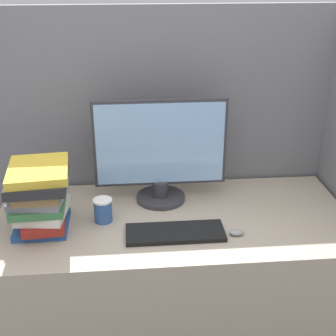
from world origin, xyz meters
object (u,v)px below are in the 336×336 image
object	(u,v)px
keyboard	(175,233)
coffee_cup	(103,210)
mouse	(237,232)
book_stack	(40,196)
monitor	(160,154)

from	to	relation	value
keyboard	coffee_cup	world-z (taller)	coffee_cup
mouse	coffee_cup	bearing A→B (deg)	163.53
coffee_cup	keyboard	bearing A→B (deg)	-24.92
coffee_cup	book_stack	distance (m)	0.28
monitor	keyboard	distance (m)	0.39
mouse	keyboard	bearing A→B (deg)	174.53
monitor	mouse	world-z (taller)	monitor
monitor	coffee_cup	size ratio (longest dim) A/B	5.79
monitor	coffee_cup	distance (m)	0.37
keyboard	mouse	xyz separation A→B (m)	(0.26, -0.02, 0.00)
mouse	coffee_cup	size ratio (longest dim) A/B	0.58
monitor	coffee_cup	bearing A→B (deg)	-145.94
mouse	monitor	bearing A→B (deg)	130.32
keyboard	coffee_cup	xyz separation A→B (m)	(-0.30, 0.14, 0.04)
coffee_cup	mouse	bearing A→B (deg)	-16.47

